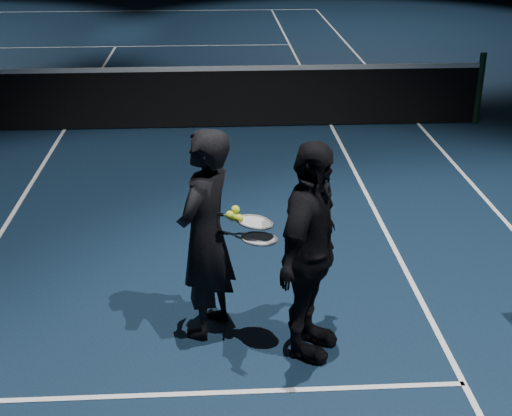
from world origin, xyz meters
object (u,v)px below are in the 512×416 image
at_px(player_b, 309,253).
at_px(racket_upper, 255,222).
at_px(player_a, 206,235).
at_px(racket_lower, 259,239).
at_px(tennis_balls, 236,215).

bearing_deg(player_b, racket_upper, 86.92).
distance_m(player_a, racket_upper, 0.43).
bearing_deg(player_a, racket_lower, 93.99).
bearing_deg(racket_lower, racket_upper, 141.34).
bearing_deg(racket_lower, tennis_balls, 178.53).
xyz_separation_m(player_a, tennis_balls, (0.23, -0.10, 0.21)).
bearing_deg(racket_lower, player_b, -0.00).
relative_size(player_b, racket_upper, 2.56).
height_order(racket_lower, tennis_balls, tennis_balls).
bearing_deg(racket_upper, tennis_balls, -170.43).
relative_size(racket_lower, racket_upper, 1.00).
relative_size(player_b, tennis_balls, 14.51).
relative_size(player_a, tennis_balls, 14.51).
bearing_deg(player_b, racket_lower, 92.00).
relative_size(player_b, racket_lower, 2.56).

